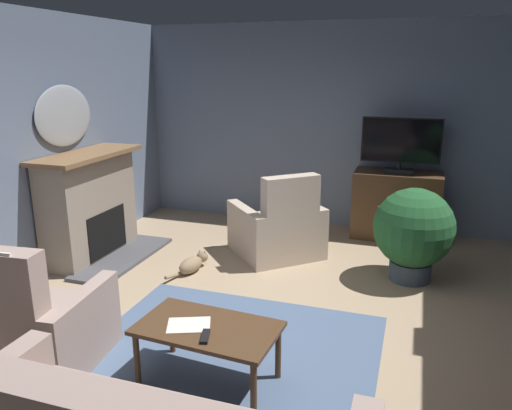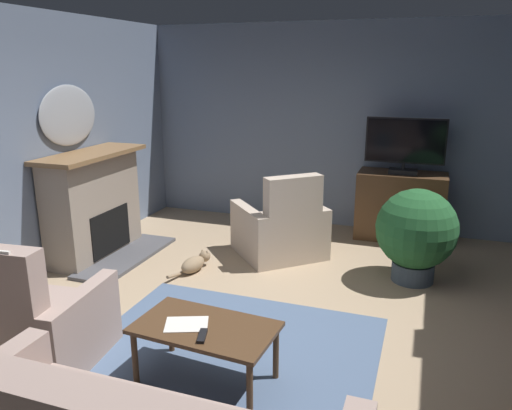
{
  "view_description": "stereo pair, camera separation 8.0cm",
  "coord_description": "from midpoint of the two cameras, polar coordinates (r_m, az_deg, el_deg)",
  "views": [
    {
      "loc": [
        1.21,
        -3.6,
        2.22
      ],
      "look_at": [
        -0.04,
        0.17,
        1.09
      ],
      "focal_mm": 34.64,
      "sensor_mm": 36.0,
      "label": 1
    },
    {
      "loc": [
        1.29,
        -3.57,
        2.22
      ],
      "look_at": [
        -0.04,
        0.17,
        1.09
      ],
      "focal_mm": 34.64,
      "sensor_mm": 36.0,
      "label": 2
    }
  ],
  "objects": [
    {
      "name": "rug_central",
      "position": [
        4.11,
        -2.74,
        -16.84
      ],
      "size": [
        2.31,
        1.99,
        0.01
      ],
      "primitive_type": "cube",
      "color": "slate",
      "rests_on": "ground_plane"
    },
    {
      "name": "folded_newspaper",
      "position": [
        3.62,
        -7.38,
        -13.51
      ],
      "size": [
        0.36,
        0.32,
        0.01
      ],
      "primitive_type": "cube",
      "rotation": [
        0.0,
        0.0,
        0.38
      ],
      "color": "silver",
      "rests_on": "coffee_table"
    },
    {
      "name": "armchair_in_far_corner",
      "position": [
        4.19,
        -23.9,
        -12.51
      ],
      "size": [
        1.01,
        0.96,
        1.07
      ],
      "color": "#A3897F",
      "rests_on": "ground_plane"
    },
    {
      "name": "wall_mirror_oval",
      "position": [
        6.11,
        -20.46,
        9.66
      ],
      "size": [
        0.06,
        0.94,
        0.69
      ],
      "primitive_type": "ellipsoid",
      "color": "#B2B7BF"
    },
    {
      "name": "tv_cabinet",
      "position": [
        6.76,
        16.63,
        -0.3
      ],
      "size": [
        1.11,
        0.57,
        0.89
      ],
      "color": "#352315",
      "rests_on": "ground_plane"
    },
    {
      "name": "television",
      "position": [
        6.53,
        17.19,
        6.7
      ],
      "size": [
        0.98,
        0.2,
        0.71
      ],
      "color": "black",
      "rests_on": "tv_cabinet"
    },
    {
      "name": "cat",
      "position": [
        5.59,
        -6.68,
        -6.7
      ],
      "size": [
        0.26,
        0.65,
        0.19
      ],
      "color": "#937A5B",
      "rests_on": "ground_plane"
    },
    {
      "name": "wall_back",
      "position": [
        7.02,
        9.16,
        8.89
      ],
      "size": [
        5.93,
        0.1,
        2.79
      ],
      "primitive_type": "cube",
      "color": "slate",
      "rests_on": "ground_plane"
    },
    {
      "name": "armchair_by_fireplace",
      "position": [
        5.93,
        3.3,
        -2.86
      ],
      "size": [
        1.29,
        1.29,
        1.04
      ],
      "color": "#C6B29E",
      "rests_on": "ground_plane"
    },
    {
      "name": "potted_plant_small_fern_corner",
      "position": [
        5.43,
        18.42,
        -2.93
      ],
      "size": [
        0.84,
        0.84,
        1.0
      ],
      "color": "#3D4C5B",
      "rests_on": "ground_plane"
    },
    {
      "name": "ground_plane",
      "position": [
        4.41,
        0.21,
        -14.72
      ],
      "size": [
        5.93,
        7.05,
        0.04
      ],
      "primitive_type": "cube",
      "color": "tan"
    },
    {
      "name": "coffee_table",
      "position": [
        3.62,
        -5.22,
        -14.43
      ],
      "size": [
        1.03,
        0.63,
        0.45
      ],
      "color": "#4C331E",
      "rests_on": "ground_plane"
    },
    {
      "name": "tv_remote",
      "position": [
        3.45,
        -5.54,
        -14.82
      ],
      "size": [
        0.1,
        0.18,
        0.02
      ],
      "primitive_type": "cube",
      "rotation": [
        0.0,
        0.0,
        5.0
      ],
      "color": "black",
      "rests_on": "coffee_table"
    },
    {
      "name": "fireplace",
      "position": [
        6.14,
        -17.74,
        -0.23
      ],
      "size": [
        0.91,
        1.49,
        1.26
      ],
      "color": "#4C4C51",
      "rests_on": "ground_plane"
    }
  ]
}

